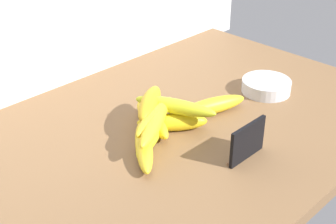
{
  "coord_description": "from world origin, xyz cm",
  "views": [
    {
      "loc": [
        -75.77,
        -68.43,
        63.97
      ],
      "look_at": [
        -5.88,
        0.52,
        8.0
      ],
      "focal_mm": 52.38,
      "sensor_mm": 36.0,
      "label": 1
    }
  ],
  "objects_px": {
    "chalkboard_sign": "(247,143)",
    "banana_5": "(154,124)",
    "banana_1": "(152,119)",
    "banana_7": "(175,106)",
    "fruit_bowl": "(266,86)",
    "banana_3": "(144,146)",
    "banana_2": "(212,106)",
    "banana_0": "(153,134)",
    "banana_6": "(150,103)",
    "banana_4": "(171,121)",
    "banana_8": "(155,116)"
  },
  "relations": [
    {
      "from": "banana_6",
      "to": "banana_3",
      "type": "bearing_deg",
      "value": -140.41
    },
    {
      "from": "fruit_bowl",
      "to": "banana_4",
      "type": "xyz_separation_m",
      "value": [
        -0.32,
        0.05,
        0.0
      ]
    },
    {
      "from": "banana_0",
      "to": "banana_2",
      "type": "xyz_separation_m",
      "value": [
        0.19,
        -0.01,
        0.0
      ]
    },
    {
      "from": "banana_1",
      "to": "banana_7",
      "type": "xyz_separation_m",
      "value": [
        0.03,
        -0.05,
        0.04
      ]
    },
    {
      "from": "banana_2",
      "to": "banana_8",
      "type": "distance_m",
      "value": 0.18
    },
    {
      "from": "banana_5",
      "to": "banana_6",
      "type": "height_order",
      "value": "banana_6"
    },
    {
      "from": "banana_1",
      "to": "banana_2",
      "type": "bearing_deg",
      "value": -21.74
    },
    {
      "from": "chalkboard_sign",
      "to": "banana_7",
      "type": "height_order",
      "value": "chalkboard_sign"
    },
    {
      "from": "banana_5",
      "to": "banana_7",
      "type": "xyz_separation_m",
      "value": [
        0.08,
        0.02,
        0.01
      ]
    },
    {
      "from": "banana_3",
      "to": "banana_4",
      "type": "xyz_separation_m",
      "value": [
        0.11,
        0.03,
        0.0
      ]
    },
    {
      "from": "banana_6",
      "to": "banana_7",
      "type": "relative_size",
      "value": 0.81
    },
    {
      "from": "fruit_bowl",
      "to": "banana_7",
      "type": "distance_m",
      "value": 0.32
    },
    {
      "from": "banana_0",
      "to": "banana_6",
      "type": "relative_size",
      "value": 1.22
    },
    {
      "from": "chalkboard_sign",
      "to": "banana_3",
      "type": "height_order",
      "value": "chalkboard_sign"
    },
    {
      "from": "fruit_bowl",
      "to": "banana_1",
      "type": "relative_size",
      "value": 0.73
    },
    {
      "from": "banana_0",
      "to": "banana_7",
      "type": "xyz_separation_m",
      "value": [
        0.07,
        0.0,
        0.04
      ]
    },
    {
      "from": "banana_4",
      "to": "banana_3",
      "type": "bearing_deg",
      "value": -166.03
    },
    {
      "from": "fruit_bowl",
      "to": "banana_5",
      "type": "relative_size",
      "value": 0.7
    },
    {
      "from": "banana_2",
      "to": "fruit_bowl",
      "type": "bearing_deg",
      "value": -8.35
    },
    {
      "from": "banana_4",
      "to": "banana_1",
      "type": "bearing_deg",
      "value": 119.98
    },
    {
      "from": "banana_4",
      "to": "banana_6",
      "type": "relative_size",
      "value": 1.02
    },
    {
      "from": "fruit_bowl",
      "to": "banana_6",
      "type": "bearing_deg",
      "value": 164.93
    },
    {
      "from": "fruit_bowl",
      "to": "banana_5",
      "type": "bearing_deg",
      "value": 176.16
    },
    {
      "from": "chalkboard_sign",
      "to": "banana_1",
      "type": "height_order",
      "value": "chalkboard_sign"
    },
    {
      "from": "fruit_bowl",
      "to": "banana_7",
      "type": "bearing_deg",
      "value": 172.17
    },
    {
      "from": "banana_3",
      "to": "banana_2",
      "type": "bearing_deg",
      "value": 2.15
    },
    {
      "from": "chalkboard_sign",
      "to": "banana_4",
      "type": "distance_m",
      "value": 0.2
    },
    {
      "from": "banana_2",
      "to": "banana_0",
      "type": "bearing_deg",
      "value": 176.08
    },
    {
      "from": "banana_0",
      "to": "banana_4",
      "type": "xyz_separation_m",
      "value": [
        0.06,
        0.01,
        0.0
      ]
    },
    {
      "from": "chalkboard_sign",
      "to": "banana_7",
      "type": "bearing_deg",
      "value": 96.34
    },
    {
      "from": "fruit_bowl",
      "to": "banana_0",
      "type": "bearing_deg",
      "value": 173.84
    },
    {
      "from": "banana_6",
      "to": "banana_0",
      "type": "bearing_deg",
      "value": -127.68
    },
    {
      "from": "banana_4",
      "to": "banana_8",
      "type": "distance_m",
      "value": 0.06
    },
    {
      "from": "banana_1",
      "to": "banana_2",
      "type": "relative_size",
      "value": 0.95
    },
    {
      "from": "chalkboard_sign",
      "to": "banana_8",
      "type": "relative_size",
      "value": 0.59
    },
    {
      "from": "chalkboard_sign",
      "to": "banana_0",
      "type": "distance_m",
      "value": 0.21
    },
    {
      "from": "banana_4",
      "to": "banana_7",
      "type": "relative_size",
      "value": 0.83
    },
    {
      "from": "banana_8",
      "to": "banana_4",
      "type": "bearing_deg",
      "value": -2.09
    },
    {
      "from": "chalkboard_sign",
      "to": "banana_4",
      "type": "bearing_deg",
      "value": 98.63
    },
    {
      "from": "chalkboard_sign",
      "to": "banana_2",
      "type": "relative_size",
      "value": 0.58
    },
    {
      "from": "fruit_bowl",
      "to": "banana_2",
      "type": "distance_m",
      "value": 0.2
    },
    {
      "from": "banana_2",
      "to": "banana_5",
      "type": "relative_size",
      "value": 1.01
    },
    {
      "from": "banana_0",
      "to": "banana_1",
      "type": "distance_m",
      "value": 0.06
    },
    {
      "from": "banana_4",
      "to": "banana_7",
      "type": "distance_m",
      "value": 0.04
    },
    {
      "from": "fruit_bowl",
      "to": "banana_1",
      "type": "xyz_separation_m",
      "value": [
        -0.34,
        0.09,
        0.0
      ]
    },
    {
      "from": "banana_2",
      "to": "banana_6",
      "type": "distance_m",
      "value": 0.17
    },
    {
      "from": "banana_6",
      "to": "banana_4",
      "type": "bearing_deg",
      "value": -61.05
    },
    {
      "from": "banana_4",
      "to": "banana_8",
      "type": "height_order",
      "value": "banana_8"
    },
    {
      "from": "chalkboard_sign",
      "to": "banana_5",
      "type": "xyz_separation_m",
      "value": [
        -0.1,
        0.18,
        0.02
      ]
    },
    {
      "from": "banana_6",
      "to": "banana_8",
      "type": "bearing_deg",
      "value": -119.89
    }
  ]
}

